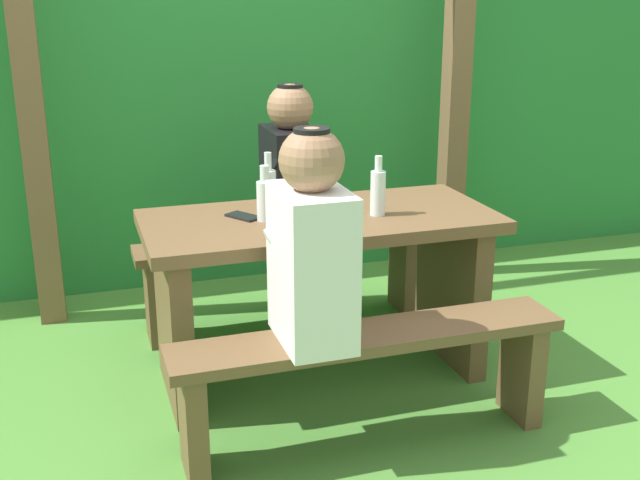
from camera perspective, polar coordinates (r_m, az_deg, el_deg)
ground_plane at (r=3.39m, az=0.00°, el=-9.70°), size 12.00×12.00×0.00m
hedge_backdrop at (r=4.67m, az=-6.43°, el=10.33°), size 6.40×0.82×1.93m
pergola_post_left at (r=3.86m, az=-20.27°, el=9.18°), size 0.12×0.12×2.12m
pergola_post_right at (r=4.34m, az=9.84°, el=10.87°), size 0.12×0.12×2.12m
picnic_table at (r=3.19m, az=0.00°, el=-2.02°), size 1.40×0.64×0.70m
bench_near at (r=2.78m, az=3.56°, el=-8.97°), size 1.40×0.24×0.44m
bench_far at (r=3.75m, az=-2.60°, el=-1.66°), size 1.40×0.24×0.44m
person_white_shirt at (r=2.54m, az=-0.61°, el=-0.43°), size 0.25×0.35×0.72m
person_black_coat at (r=3.63m, az=-2.11°, el=5.17°), size 0.25×0.35×0.72m
drinking_glass at (r=3.06m, az=-1.89°, el=2.33°), size 0.07×0.07×0.09m
bottle_left at (r=3.16m, az=-3.76°, el=3.71°), size 0.06×0.06×0.24m
bottle_right at (r=3.12m, az=4.22°, el=3.56°), size 0.06×0.06×0.24m
bottle_center at (r=3.05m, az=-4.02°, el=3.05°), size 0.07×0.07×0.22m
cell_phone at (r=3.11m, az=-5.59°, el=1.72°), size 0.13×0.16×0.01m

